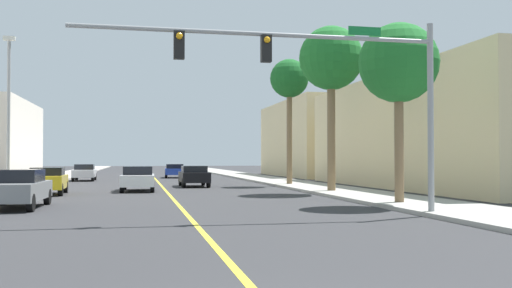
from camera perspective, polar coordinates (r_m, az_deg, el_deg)
name	(u,v)px	position (r m, az deg, el deg)	size (l,w,h in m)	color
ground	(157,181)	(47.20, -9.87, -3.72)	(192.00, 192.00, 0.00)	#2D2D30
sidewalk_left	(37,181)	(47.80, -21.18, -3.52)	(3.91, 168.00, 0.15)	#B2ADA3
sidewalk_right	(269,180)	(48.43, 1.29, -3.59)	(3.91, 168.00, 0.15)	#9E9B93
lane_marking_center	(157,181)	(47.20, -9.87, -3.71)	(0.16, 144.00, 0.01)	yellow
building_right_near	(464,133)	(39.59, 20.15, 1.08)	(12.41, 25.08, 7.13)	beige
building_right_far	(353,140)	(62.29, 9.76, 0.44)	(16.34, 19.04, 7.83)	beige
traffic_signal_mast	(324,71)	(18.18, 6.81, 7.34)	(11.58, 0.36, 6.17)	gray
street_lamp	(8,106)	(30.76, -23.61, 3.51)	(0.56, 0.28, 7.81)	gray
palm_near	(398,64)	(23.55, 14.12, 7.76)	(3.19, 3.19, 7.14)	brown
palm_mid	(331,60)	(31.40, 7.55, 8.34)	(3.47, 3.47, 8.92)	brown
palm_far	(289,81)	(39.19, 3.37, 6.33)	(2.65, 2.65, 8.55)	brown
car_white	(138,178)	(33.38, -11.78, -3.37)	(1.94, 4.40, 1.43)	white
car_yellow	(48,180)	(31.44, -20.20, -3.43)	(1.88, 3.96, 1.41)	gold
car_gray	(16,188)	(23.25, -22.93, -4.09)	(2.00, 4.40, 1.46)	slate
car_silver	(84,172)	(49.73, -16.85, -2.73)	(1.80, 4.21, 1.39)	#BCBCC1
car_black	(194,176)	(37.95, -6.25, -3.18)	(1.81, 4.20, 1.39)	black
car_blue	(175,171)	(55.67, -8.17, -2.66)	(2.00, 4.08, 1.32)	#1E389E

